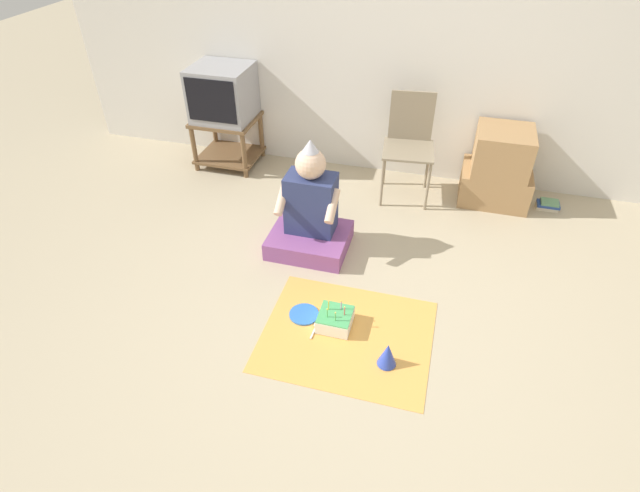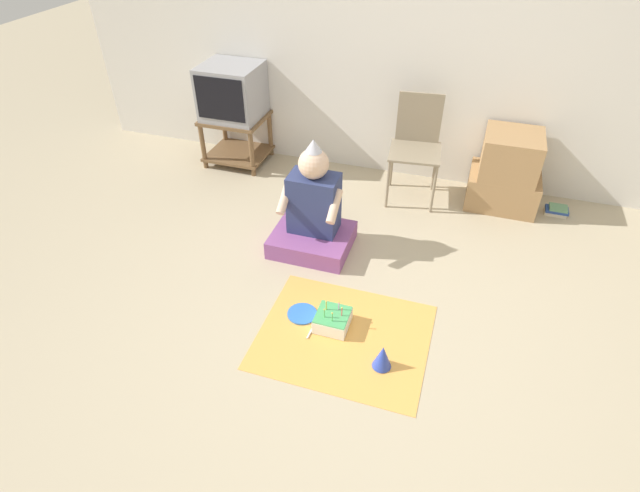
% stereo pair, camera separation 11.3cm
% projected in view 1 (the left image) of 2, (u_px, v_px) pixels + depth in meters
% --- Properties ---
extents(ground_plane, '(16.00, 16.00, 0.00)m').
position_uv_depth(ground_plane, '(354.00, 342.00, 3.07)').
color(ground_plane, tan).
extents(wall_back, '(6.40, 0.06, 2.55)m').
position_uv_depth(wall_back, '(420.00, 30.00, 3.99)').
color(wall_back, silver).
rests_on(wall_back, ground_plane).
extents(tv_stand, '(0.56, 0.50, 0.46)m').
position_uv_depth(tv_stand, '(228.00, 137.00, 4.73)').
color(tv_stand, brown).
rests_on(tv_stand, ground_plane).
extents(tv, '(0.51, 0.49, 0.47)m').
position_uv_depth(tv, '(223.00, 93.00, 4.47)').
color(tv, '#99999E').
rests_on(tv, tv_stand).
extents(folding_chair, '(0.46, 0.45, 0.87)m').
position_uv_depth(folding_chair, '(409.00, 139.00, 4.17)').
color(folding_chair, gray).
rests_on(folding_chair, ground_plane).
extents(cardboard_box_stack, '(0.57, 0.46, 0.64)m').
position_uv_depth(cardboard_box_stack, '(498.00, 168.00, 4.19)').
color(cardboard_box_stack, '#A87F51').
rests_on(cardboard_box_stack, ground_plane).
extents(book_pile, '(0.18, 0.11, 0.08)m').
position_uv_depth(book_pile, '(548.00, 205.00, 4.23)').
color(book_pile, beige).
rests_on(book_pile, ground_plane).
extents(person_seated, '(0.58, 0.50, 0.87)m').
position_uv_depth(person_seated, '(310.00, 215.00, 3.67)').
color(person_seated, '#8C4C8C').
rests_on(person_seated, ground_plane).
extents(party_cloth, '(1.04, 0.88, 0.01)m').
position_uv_depth(party_cloth, '(347.00, 335.00, 3.11)').
color(party_cloth, '#EFA84C').
rests_on(party_cloth, ground_plane).
extents(birthday_cake, '(0.21, 0.21, 0.17)m').
position_uv_depth(birthday_cake, '(335.00, 319.00, 3.15)').
color(birthday_cake, white).
rests_on(birthday_cake, party_cloth).
extents(party_hat_blue, '(0.11, 0.11, 0.16)m').
position_uv_depth(party_hat_blue, '(387.00, 354.00, 2.88)').
color(party_hat_blue, blue).
rests_on(party_hat_blue, party_cloth).
extents(paper_plate, '(0.19, 0.19, 0.01)m').
position_uv_depth(paper_plate, '(304.00, 314.00, 3.24)').
color(paper_plate, blue).
rests_on(paper_plate, party_cloth).
extents(plastic_spoon_near, '(0.04, 0.15, 0.01)m').
position_uv_depth(plastic_spoon_near, '(316.00, 326.00, 3.16)').
color(plastic_spoon_near, white).
rests_on(plastic_spoon_near, party_cloth).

